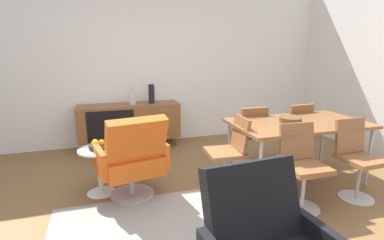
{
  "coord_description": "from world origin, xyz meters",
  "views": [
    {
      "loc": [
        -0.78,
        -2.45,
        1.6
      ],
      "look_at": [
        0.16,
        0.58,
        0.83
      ],
      "focal_mm": 27.76,
      "sensor_mm": 36.0,
      "label": 1
    }
  ],
  "objects_px": {
    "dining_chair_front_right": "(357,156)",
    "sideboard": "(129,121)",
    "dining_chair_back_left": "(249,133)",
    "side_table_round": "(100,166)",
    "lounge_chair_red": "(132,157)",
    "dining_chair_back_right": "(293,129)",
    "vase_cobalt": "(151,94)",
    "dining_table": "(298,125)",
    "vase_sculptural_dark": "(132,99)",
    "fruit_bowl": "(98,146)",
    "dining_chair_near_window": "(230,151)",
    "wooden_bowl_on_table": "(290,120)",
    "dining_chair_front_left": "(302,163)"
  },
  "relations": [
    {
      "from": "sideboard",
      "to": "dining_chair_near_window",
      "type": "bearing_deg",
      "value": -63.04
    },
    {
      "from": "dining_chair_back_left",
      "to": "dining_chair_front_right",
      "type": "bearing_deg",
      "value": -57.97
    },
    {
      "from": "vase_cobalt",
      "to": "dining_chair_back_left",
      "type": "height_order",
      "value": "vase_cobalt"
    },
    {
      "from": "vase_cobalt",
      "to": "fruit_bowl",
      "type": "xyz_separation_m",
      "value": [
        -0.85,
        -1.5,
        -0.31
      ]
    },
    {
      "from": "vase_cobalt",
      "to": "dining_chair_front_left",
      "type": "distance_m",
      "value": 2.68
    },
    {
      "from": "vase_cobalt",
      "to": "dining_chair_back_right",
      "type": "distance_m",
      "value": 2.25
    },
    {
      "from": "dining_chair_back_left",
      "to": "dining_table",
      "type": "bearing_deg",
      "value": -57.85
    },
    {
      "from": "sideboard",
      "to": "dining_chair_back_left",
      "type": "distance_m",
      "value": 1.96
    },
    {
      "from": "dining_chair_back_left",
      "to": "side_table_round",
      "type": "bearing_deg",
      "value": -173.72
    },
    {
      "from": "dining_chair_front_right",
      "to": "side_table_round",
      "type": "bearing_deg",
      "value": 161.21
    },
    {
      "from": "wooden_bowl_on_table",
      "to": "dining_chair_back_left",
      "type": "distance_m",
      "value": 0.67
    },
    {
      "from": "dining_table",
      "to": "dining_chair_back_right",
      "type": "distance_m",
      "value": 0.7
    },
    {
      "from": "vase_cobalt",
      "to": "dining_chair_front_left",
      "type": "height_order",
      "value": "vase_cobalt"
    },
    {
      "from": "wooden_bowl_on_table",
      "to": "dining_chair_front_left",
      "type": "height_order",
      "value": "dining_chair_front_left"
    },
    {
      "from": "dining_chair_front_left",
      "to": "dining_chair_back_right",
      "type": "distance_m",
      "value": 1.32
    },
    {
      "from": "wooden_bowl_on_table",
      "to": "dining_chair_front_right",
      "type": "xyz_separation_m",
      "value": [
        0.45,
        -0.58,
        -0.3
      ]
    },
    {
      "from": "wooden_bowl_on_table",
      "to": "fruit_bowl",
      "type": "height_order",
      "value": "wooden_bowl_on_table"
    },
    {
      "from": "dining_chair_back_left",
      "to": "side_table_round",
      "type": "distance_m",
      "value": 1.97
    },
    {
      "from": "side_table_round",
      "to": "dining_chair_near_window",
      "type": "bearing_deg",
      "value": -13.77
    },
    {
      "from": "vase_cobalt",
      "to": "fruit_bowl",
      "type": "distance_m",
      "value": 1.76
    },
    {
      "from": "vase_cobalt",
      "to": "fruit_bowl",
      "type": "relative_size",
      "value": 1.54
    },
    {
      "from": "dining_chair_near_window",
      "to": "side_table_round",
      "type": "distance_m",
      "value": 1.47
    },
    {
      "from": "dining_chair_front_right",
      "to": "vase_sculptural_dark",
      "type": "bearing_deg",
      "value": 131.29
    },
    {
      "from": "vase_sculptural_dark",
      "to": "fruit_bowl",
      "type": "distance_m",
      "value": 1.62
    },
    {
      "from": "vase_cobalt",
      "to": "dining_chair_near_window",
      "type": "xyz_separation_m",
      "value": [
        0.57,
        -1.85,
        -0.4
      ]
    },
    {
      "from": "sideboard",
      "to": "dining_chair_back_right",
      "type": "height_order",
      "value": "dining_chair_back_right"
    },
    {
      "from": "vase_cobalt",
      "to": "wooden_bowl_on_table",
      "type": "relative_size",
      "value": 1.18
    },
    {
      "from": "vase_cobalt",
      "to": "dining_chair_front_right",
      "type": "distance_m",
      "value": 3.03
    },
    {
      "from": "vase_cobalt",
      "to": "fruit_bowl",
      "type": "bearing_deg",
      "value": -119.56
    },
    {
      "from": "dining_table",
      "to": "dining_chair_near_window",
      "type": "height_order",
      "value": "dining_chair_near_window"
    },
    {
      "from": "sideboard",
      "to": "dining_chair_back_right",
      "type": "distance_m",
      "value": 2.53
    },
    {
      "from": "dining_chair_back_left",
      "to": "dining_chair_back_right",
      "type": "distance_m",
      "value": 0.7
    },
    {
      "from": "dining_chair_front_right",
      "to": "side_table_round",
      "type": "relative_size",
      "value": 1.65
    },
    {
      "from": "vase_sculptural_dark",
      "to": "dining_chair_back_right",
      "type": "relative_size",
      "value": 0.32
    },
    {
      "from": "dining_chair_back_left",
      "to": "lounge_chair_red",
      "type": "xyz_separation_m",
      "value": [
        -1.61,
        -0.44,
        -0.0
      ]
    },
    {
      "from": "dining_chair_front_left",
      "to": "dining_chair_near_window",
      "type": "distance_m",
      "value": 0.78
    },
    {
      "from": "dining_chair_back_left",
      "to": "lounge_chair_red",
      "type": "relative_size",
      "value": 0.9
    },
    {
      "from": "fruit_bowl",
      "to": "dining_chair_near_window",
      "type": "bearing_deg",
      "value": -13.72
    },
    {
      "from": "dining_chair_front_right",
      "to": "dining_chair_near_window",
      "type": "relative_size",
      "value": 1.0
    },
    {
      "from": "vase_sculptural_dark",
      "to": "dining_chair_front_left",
      "type": "bearing_deg",
      "value": -59.5
    },
    {
      "from": "vase_cobalt",
      "to": "lounge_chair_red",
      "type": "bearing_deg",
      "value": -106.42
    },
    {
      "from": "dining_chair_back_right",
      "to": "side_table_round",
      "type": "relative_size",
      "value": 1.65
    },
    {
      "from": "sideboard",
      "to": "dining_chair_front_left",
      "type": "relative_size",
      "value": 1.87
    },
    {
      "from": "dining_chair_front_left",
      "to": "dining_chair_back_left",
      "type": "height_order",
      "value": "same"
    },
    {
      "from": "vase_cobalt",
      "to": "dining_table",
      "type": "distance_m",
      "value": 2.36
    },
    {
      "from": "dining_chair_front_right",
      "to": "side_table_round",
      "type": "height_order",
      "value": "dining_chair_front_right"
    },
    {
      "from": "dining_table",
      "to": "dining_chair_front_left",
      "type": "height_order",
      "value": "dining_chair_front_left"
    },
    {
      "from": "dining_chair_front_right",
      "to": "sideboard",
      "type": "bearing_deg",
      "value": 132.17
    },
    {
      "from": "lounge_chair_red",
      "to": "dining_chair_back_right",
      "type": "bearing_deg",
      "value": 10.72
    },
    {
      "from": "dining_table",
      "to": "lounge_chair_red",
      "type": "relative_size",
      "value": 1.69
    }
  ]
}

